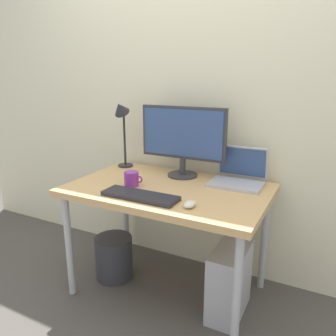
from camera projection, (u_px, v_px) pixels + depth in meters
ground_plane at (168, 289)px, 2.22m from camera, size 6.00×6.00×0.00m
back_wall at (198, 88)px, 2.25m from camera, size 4.40×0.04×2.60m
desk at (168, 197)px, 2.05m from camera, size 1.20×0.76×0.73m
monitor at (183, 137)px, 2.17m from camera, size 0.59×0.20×0.47m
laptop at (238, 175)px, 2.08m from camera, size 0.32×0.27×0.23m
desk_lamp at (121, 119)px, 2.36m from camera, size 0.11×0.16×0.50m
keyboard at (140, 196)px, 1.84m from camera, size 0.44×0.14×0.02m
mouse at (190, 204)px, 1.71m from camera, size 0.06×0.09×0.03m
coffee_mug at (132, 179)px, 2.04m from camera, size 0.12×0.09×0.09m
computer_tower at (229, 281)px, 1.96m from camera, size 0.18×0.36×0.42m
wastebasket at (114, 257)px, 2.34m from camera, size 0.26×0.26×0.30m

